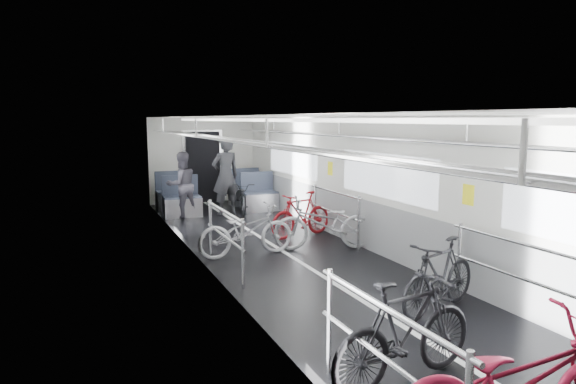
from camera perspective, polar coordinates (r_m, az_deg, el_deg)
name	(u,v)px	position (r m, az deg, el deg)	size (l,w,h in m)	color
car_shell	(267,184)	(9.79, -2.37, 0.90)	(3.02, 14.01, 2.41)	black
bike_left_near	(516,384)	(4.20, 24.01, -18.92)	(0.66, 1.89, 0.99)	#A11332
bike_left_mid	(406,331)	(4.82, 12.93, -14.83)	(0.46, 1.64, 0.98)	black
bike_left_far	(246,230)	(8.90, -4.69, -4.28)	(0.59, 1.71, 0.90)	#B6B5BB
bike_right_near	(439,276)	(6.59, 16.48, -8.93)	(0.43, 1.53, 0.92)	black
bike_right_mid	(324,223)	(9.32, 4.06, -3.50)	(0.64, 1.84, 0.97)	#98999D
bike_right_far	(301,215)	(10.29, 1.50, -2.52)	(0.43, 1.52, 0.91)	maroon
bike_aisle	(243,198)	(12.85, -5.06, -0.66)	(0.54, 1.54, 0.81)	black
person_standing	(226,176)	(12.67, -6.96, 1.77)	(0.71, 0.46, 1.94)	black
person_seated	(182,185)	(12.56, -11.72, 0.79)	(0.77, 0.60, 1.58)	#323038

